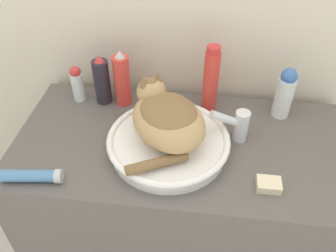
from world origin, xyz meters
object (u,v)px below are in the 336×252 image
(shampoo_bottle_tall, at_px, (211,80))
(soap_bar, at_px, (269,185))
(spray_bottle_trigger, at_px, (122,80))
(deodorant_stick, at_px, (77,83))
(lotion_bottle_white, at_px, (285,93))
(hairspray_can_black, at_px, (102,81))
(faucet, at_px, (238,124))
(cat, at_px, (166,117))
(cream_tube, at_px, (33,176))

(shampoo_bottle_tall, relative_size, soap_bar, 3.67)
(spray_bottle_trigger, bearing_deg, deodorant_stick, 180.00)
(lotion_bottle_white, bearing_deg, spray_bottle_trigger, -180.00)
(hairspray_can_black, bearing_deg, faucet, -17.35)
(faucet, bearing_deg, lotion_bottle_white, -156.25)
(shampoo_bottle_tall, distance_m, spray_bottle_trigger, 0.29)
(cat, xyz_separation_m, soap_bar, (0.29, -0.11, -0.11))
(hairspray_can_black, relative_size, cream_tube, 1.07)
(cat, height_order, shampoo_bottle_tall, shampoo_bottle_tall)
(cat, bearing_deg, hairspray_can_black, 12.60)
(hairspray_can_black, bearing_deg, cream_tube, -104.68)
(spray_bottle_trigger, bearing_deg, hairspray_can_black, 180.00)
(spray_bottle_trigger, distance_m, soap_bar, 0.57)
(cat, relative_size, cream_tube, 1.93)
(cat, xyz_separation_m, cream_tube, (-0.34, -0.17, -0.11))
(lotion_bottle_white, bearing_deg, shampoo_bottle_tall, -180.00)
(cat, height_order, lotion_bottle_white, cat)
(deodorant_stick, bearing_deg, cat, -31.81)
(lotion_bottle_white, relative_size, soap_bar, 2.75)
(lotion_bottle_white, relative_size, cream_tube, 1.06)
(cat, xyz_separation_m, deodorant_stick, (-0.33, 0.21, -0.06))
(lotion_bottle_white, xyz_separation_m, cream_tube, (-0.70, -0.38, -0.07))
(shampoo_bottle_tall, height_order, lotion_bottle_white, shampoo_bottle_tall)
(faucet, bearing_deg, cream_tube, 3.26)
(cat, distance_m, soap_bar, 0.33)
(lotion_bottle_white, xyz_separation_m, spray_bottle_trigger, (-0.53, -0.00, 0.01))
(cream_tube, bearing_deg, deodorant_stick, 88.41)
(faucet, xyz_separation_m, shampoo_bottle_tall, (-0.09, 0.14, 0.06))
(faucet, relative_size, deodorant_stick, 0.96)
(shampoo_bottle_tall, bearing_deg, cat, -119.25)
(cat, height_order, faucet, cat)
(faucet, distance_m, shampoo_bottle_tall, 0.18)
(faucet, distance_m, cream_tube, 0.60)
(hairspray_can_black, height_order, cream_tube, hairspray_can_black)
(cat, relative_size, deodorant_stick, 2.48)
(cat, height_order, deodorant_stick, cat)
(cream_tube, bearing_deg, soap_bar, 4.97)
(soap_bar, bearing_deg, lotion_bottle_white, 78.93)
(hairspray_can_black, distance_m, lotion_bottle_white, 0.60)
(cat, relative_size, hairspray_can_black, 1.81)
(cream_tube, bearing_deg, shampoo_bottle_tall, 39.29)
(shampoo_bottle_tall, height_order, spray_bottle_trigger, shampoo_bottle_tall)
(deodorant_stick, height_order, lotion_bottle_white, lotion_bottle_white)
(lotion_bottle_white, bearing_deg, faucet, -136.30)
(shampoo_bottle_tall, bearing_deg, hairspray_can_black, 180.00)
(deodorant_stick, relative_size, cream_tube, 0.78)
(cat, bearing_deg, lotion_bottle_white, -96.85)
(shampoo_bottle_tall, relative_size, cream_tube, 1.41)
(deodorant_stick, distance_m, soap_bar, 0.71)
(faucet, relative_size, lotion_bottle_white, 0.71)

